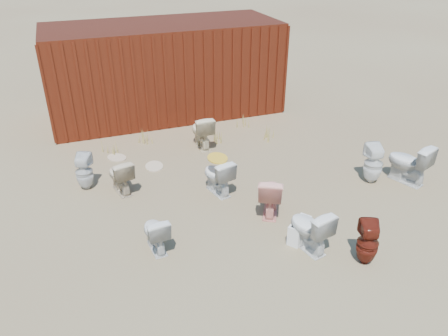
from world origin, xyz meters
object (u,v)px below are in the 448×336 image
object	(u,v)px
toilet_back_yellowlid	(218,176)
toilet_back_e	(373,164)
toilet_front_c	(309,229)
toilet_back_a	(84,172)
loose_tank	(299,230)
toilet_front_e	(408,163)
toilet_back_beige_left	(120,175)
shipping_container	(165,69)
toilet_front_a	(155,232)
toilet_front_maroon	(368,243)
toilet_back_beige_right	(202,131)
toilet_front_pink	(271,194)

from	to	relation	value
toilet_back_yellowlid	toilet_back_e	bearing A→B (deg)	154.15
toilet_front_c	toilet_back_a	distance (m)	4.46
loose_tank	toilet_front_e	bearing A→B (deg)	-18.55
toilet_back_beige_left	shipping_container	bearing A→B (deg)	-128.15
toilet_back_a	toilet_back_yellowlid	xyz separation A→B (m)	(2.38, -1.04, -0.00)
toilet_front_a	toilet_back_beige_left	bearing A→B (deg)	-87.75
toilet_front_maroon	toilet_back_e	size ratio (longest dim) A/B	0.89
toilet_front_a	toilet_back_beige_right	xyz separation A→B (m)	(1.82, 3.32, 0.08)
toilet_front_a	toilet_front_maroon	distance (m)	3.26
toilet_front_maroon	toilet_back_yellowlid	xyz separation A→B (m)	(-1.44, 2.69, 0.01)
toilet_back_a	toilet_back_yellowlid	size ratio (longest dim) A/B	1.00
shipping_container	toilet_back_yellowlid	bearing A→B (deg)	-91.34
toilet_front_maroon	toilet_back_e	xyz separation A→B (m)	(1.60, 2.01, 0.05)
toilet_back_e	loose_tank	size ratio (longest dim) A/B	1.63
toilet_front_c	toilet_back_e	size ratio (longest dim) A/B	0.94
loose_tank	toilet_back_a	bearing A→B (deg)	101.40
toilet_front_e	toilet_back_beige_left	xyz separation A→B (m)	(-5.45, 1.59, -0.07)
toilet_front_maroon	loose_tank	size ratio (longest dim) A/B	1.45
shipping_container	toilet_back_beige_left	bearing A→B (deg)	-115.69
toilet_front_pink	toilet_back_beige_right	bearing A→B (deg)	-54.65
toilet_back_beige_right	toilet_back_yellowlid	size ratio (longest dim) A/B	1.08
shipping_container	toilet_front_maroon	bearing A→B (deg)	-79.51
toilet_front_e	toilet_back_beige_right	xyz separation A→B (m)	(-3.38, 2.95, -0.03)
shipping_container	toilet_back_beige_right	distance (m)	2.63
toilet_back_a	loose_tank	distance (m)	4.27
shipping_container	toilet_front_e	distance (m)	6.57
toilet_front_pink	toilet_front_c	world-z (taller)	toilet_front_c
toilet_front_a	toilet_back_e	xyz separation A→B (m)	(4.54, 0.59, 0.09)
toilet_back_beige_right	toilet_back_a	bearing A→B (deg)	20.14
toilet_back_beige_left	toilet_back_e	distance (m)	4.98
toilet_front_a	toilet_back_yellowlid	xyz separation A→B (m)	(1.49, 1.27, 0.05)
toilet_back_yellowlid	toilet_back_e	xyz separation A→B (m)	(3.05, -0.68, 0.04)
toilet_back_e	toilet_back_yellowlid	bearing A→B (deg)	-0.89
toilet_back_a	loose_tank	world-z (taller)	toilet_back_a
toilet_front_c	toilet_back_yellowlid	bearing A→B (deg)	-82.20
toilet_front_maroon	toilet_back_beige_right	world-z (taller)	toilet_back_beige_right
toilet_front_c	toilet_back_e	world-z (taller)	toilet_back_e
toilet_front_c	toilet_front_e	xyz separation A→B (m)	(2.92, 1.18, 0.04)
toilet_back_a	toilet_back_beige_left	world-z (taller)	toilet_back_a
toilet_back_e	toilet_back_beige_left	bearing A→B (deg)	-4.18
shipping_container	toilet_front_c	world-z (taller)	shipping_container
toilet_front_c	toilet_back_e	bearing A→B (deg)	-160.76
toilet_front_e	toilet_back_e	size ratio (longest dim) A/B	1.05
toilet_front_c	toilet_back_beige_right	size ratio (longest dim) A/B	0.96
toilet_front_maroon	loose_tank	distance (m)	1.10
shipping_container	toilet_back_beige_left	xyz separation A→B (m)	(-1.85, -3.85, -0.85)
toilet_front_e	toilet_front_c	bearing A→B (deg)	2.17
toilet_front_e	toilet_back_beige_right	bearing A→B (deg)	-61.06
toilet_back_beige_right	toilet_back_e	xyz separation A→B (m)	(2.72, -2.72, 0.01)
toilet_back_e	loose_tank	distance (m)	2.57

